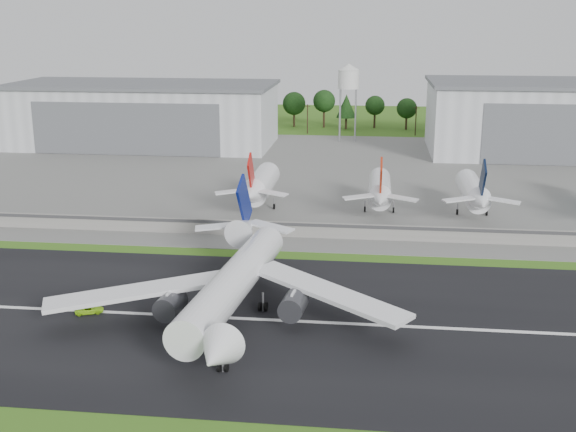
# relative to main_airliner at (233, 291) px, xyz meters

# --- Properties ---
(ground) EXTENTS (600.00, 600.00, 0.00)m
(ground) POSITION_rel_main_airliner_xyz_m (16.22, -9.57, -4.89)
(ground) COLOR #386317
(ground) RESTS_ON ground
(runway) EXTENTS (320.00, 60.00, 0.10)m
(runway) POSITION_rel_main_airliner_xyz_m (16.22, 0.43, -4.84)
(runway) COLOR black
(runway) RESTS_ON ground
(runway_centerline) EXTENTS (220.00, 1.00, 0.02)m
(runway_centerline) POSITION_rel_main_airliner_xyz_m (16.22, 0.43, -4.78)
(runway_centerline) COLOR white
(runway_centerline) RESTS_ON runway
(apron) EXTENTS (320.00, 150.00, 0.10)m
(apron) POSITION_rel_main_airliner_xyz_m (16.22, 110.43, -4.84)
(apron) COLOR slate
(apron) RESTS_ON ground
(blast_fence) EXTENTS (240.00, 0.61, 3.50)m
(blast_fence) POSITION_rel_main_airliner_xyz_m (16.22, 45.42, -3.09)
(blast_fence) COLOR gray
(blast_fence) RESTS_ON ground
(hangar_west) EXTENTS (97.00, 44.00, 23.20)m
(hangar_west) POSITION_rel_main_airliner_xyz_m (-63.78, 155.35, 6.74)
(hangar_west) COLOR silver
(hangar_west) RESTS_ON ground
(water_tower) EXTENTS (8.40, 8.40, 29.40)m
(water_tower) POSITION_rel_main_airliner_xyz_m (11.22, 175.43, 19.66)
(water_tower) COLOR #99999E
(water_tower) RESTS_ON ground
(utility_poles) EXTENTS (230.00, 3.00, 12.00)m
(utility_poles) POSITION_rel_main_airliner_xyz_m (16.22, 190.43, -4.89)
(utility_poles) COLOR black
(utility_poles) RESTS_ON ground
(treeline) EXTENTS (320.00, 16.00, 22.00)m
(treeline) POSITION_rel_main_airliner_xyz_m (16.22, 205.43, -4.89)
(treeline) COLOR black
(treeline) RESTS_ON ground
(main_airliner) EXTENTS (56.97, 59.27, 18.17)m
(main_airliner) POSITION_rel_main_airliner_xyz_m (0.00, 0.00, 0.00)
(main_airliner) COLOR white
(main_airliner) RESTS_ON runway
(ground_vehicle) EXTENTS (5.05, 3.71, 1.28)m
(ground_vehicle) POSITION_rel_main_airliner_xyz_m (-23.86, -0.31, -4.16)
(ground_vehicle) COLOR #ABF21C
(ground_vehicle) RESTS_ON runway
(parked_jet_red_a) EXTENTS (7.36, 31.29, 16.92)m
(parked_jet_red_a) POSITION_rel_main_airliner_xyz_m (-6.40, 67.03, 1.51)
(parked_jet_red_a) COLOR white
(parked_jet_red_a) RESTS_ON ground
(parked_jet_red_b) EXTENTS (7.36, 31.29, 16.56)m
(parked_jet_red_b) POSITION_rel_main_airliner_xyz_m (23.24, 66.98, 1.17)
(parked_jet_red_b) COLOR silver
(parked_jet_red_b) RESTS_ON ground
(parked_jet_navy) EXTENTS (7.36, 31.29, 16.62)m
(parked_jet_navy) POSITION_rel_main_airliner_xyz_m (45.64, 66.99, 1.22)
(parked_jet_navy) COLOR white
(parked_jet_navy) RESTS_ON ground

